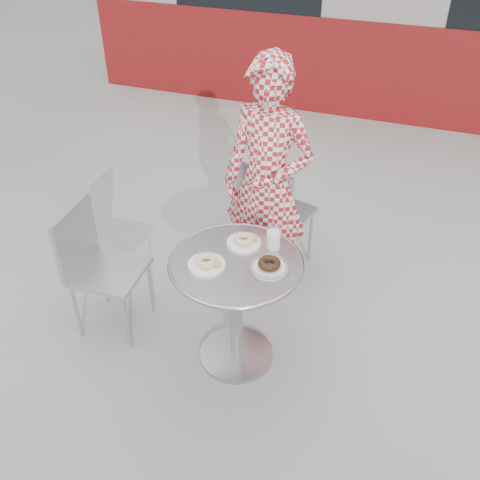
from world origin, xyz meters
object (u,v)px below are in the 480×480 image
(bistro_table, at_px, (236,287))
(plate_far, at_px, (244,241))
(chair_left, at_px, (112,292))
(milk_cup, at_px, (273,239))
(chair_far, at_px, (276,235))
(seated_person, at_px, (267,184))
(plate_checker, at_px, (269,266))
(plate_near, at_px, (207,263))

(bistro_table, distance_m, plate_far, 0.24)
(chair_left, relative_size, milk_cup, 6.70)
(chair_far, xyz_separation_m, seated_person, (-0.01, -0.21, 0.51))
(chair_left, xyz_separation_m, seated_person, (0.74, 0.66, 0.52))
(plate_far, relative_size, plate_checker, 0.91)
(chair_far, bearing_deg, plate_checker, 118.19)
(chair_far, height_order, plate_checker, chair_far)
(milk_cup, bearing_deg, plate_checker, -79.27)
(plate_far, bearing_deg, plate_checker, -39.72)
(bistro_table, xyz_separation_m, plate_checker, (0.17, 0.00, 0.19))
(plate_far, bearing_deg, milk_cup, 6.12)
(plate_far, relative_size, plate_near, 0.96)
(chair_far, bearing_deg, plate_far, 106.85)
(bistro_table, height_order, plate_checker, plate_checker)
(plate_near, bearing_deg, plate_checker, 15.89)
(plate_far, bearing_deg, bistro_table, -85.88)
(plate_checker, bearing_deg, milk_cup, 100.73)
(plate_far, xyz_separation_m, plate_checker, (0.18, -0.15, -0.00))
(plate_far, height_order, plate_near, plate_near)
(plate_checker, bearing_deg, chair_left, 179.88)
(bistro_table, height_order, chair_left, chair_left)
(plate_near, bearing_deg, bistro_table, 33.75)
(seated_person, bearing_deg, chair_left, -129.43)
(plate_near, bearing_deg, seated_person, 84.49)
(chair_left, relative_size, seated_person, 0.52)
(chair_far, height_order, plate_near, chair_far)
(chair_left, bearing_deg, plate_near, -100.53)
(chair_far, height_order, plate_far, chair_far)
(chair_left, distance_m, milk_cup, 1.07)
(chair_left, bearing_deg, plate_checker, -93.32)
(bistro_table, relative_size, milk_cup, 5.87)
(chair_left, bearing_deg, plate_far, -82.23)
(milk_cup, bearing_deg, chair_left, -169.82)
(milk_cup, bearing_deg, chair_far, 104.49)
(plate_near, bearing_deg, chair_far, 85.23)
(seated_person, height_order, milk_cup, seated_person)
(bistro_table, relative_size, seated_person, 0.46)
(plate_far, xyz_separation_m, milk_cup, (0.15, 0.02, 0.04))
(seated_person, xyz_separation_m, plate_far, (0.04, -0.51, -0.05))
(bistro_table, xyz_separation_m, chair_far, (-0.04, 0.88, -0.27))
(chair_far, bearing_deg, seated_person, 102.23)
(bistro_table, height_order, seated_person, seated_person)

